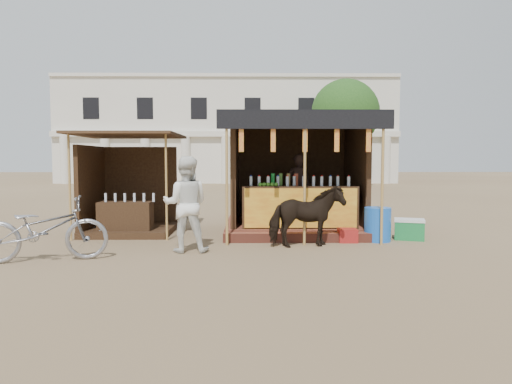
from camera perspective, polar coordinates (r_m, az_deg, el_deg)
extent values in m
plane|color=#846B4C|center=(7.97, 0.12, -8.72)|extent=(120.00, 120.00, 0.00)
cube|color=brown|center=(11.45, 4.93, -4.28)|extent=(3.40, 2.80, 0.22)
cube|color=brown|center=(9.93, 5.79, -5.62)|extent=(3.40, 0.35, 0.20)
cube|color=#3C2816|center=(10.44, 5.45, -1.85)|extent=(2.60, 0.55, 0.95)
cube|color=#CB6A17|center=(10.16, 5.61, -2.01)|extent=(2.50, 0.02, 0.88)
cube|color=#3C2816|center=(12.58, 4.42, 2.69)|extent=(3.00, 0.12, 2.50)
cube|color=#3C2816|center=(11.29, -2.64, 2.54)|extent=(0.12, 2.50, 2.50)
cube|color=#3C2816|center=(11.58, 12.38, 2.49)|extent=(0.12, 2.50, 2.50)
cube|color=black|center=(11.18, 5.11, 9.09)|extent=(3.60, 3.60, 0.06)
cube|color=black|center=(9.40, 6.19, 8.95)|extent=(3.60, 0.06, 0.36)
cylinder|color=tan|center=(9.35, -3.68, 1.66)|extent=(0.06, 0.06, 2.75)
cylinder|color=tan|center=(9.40, 6.11, 1.66)|extent=(0.06, 0.06, 2.75)
cylinder|color=tan|center=(9.72, 15.53, 1.61)|extent=(0.06, 0.06, 2.75)
cube|color=red|center=(9.34, -1.85, 6.72)|extent=(0.10, 0.02, 0.55)
cube|color=red|center=(9.35, 2.16, 6.72)|extent=(0.10, 0.02, 0.55)
cube|color=red|center=(9.40, 6.15, 6.68)|extent=(0.10, 0.02, 0.55)
cube|color=red|center=(9.50, 10.07, 6.62)|extent=(0.10, 0.02, 0.55)
cube|color=red|center=(9.64, 13.90, 6.52)|extent=(0.10, 0.02, 0.55)
imported|color=black|center=(11.46, 5.33, 0.53)|extent=(0.65, 0.46, 1.69)
cube|color=#3C2816|center=(11.48, -15.28, -4.56)|extent=(2.00, 2.00, 0.15)
cube|color=#3C2816|center=(12.30, -14.25, 0.59)|extent=(1.90, 0.10, 2.10)
cube|color=#3C2816|center=(11.66, -19.89, 0.29)|extent=(0.10, 1.90, 2.10)
cube|color=#472D19|center=(11.27, -15.63, 6.87)|extent=(2.40, 2.40, 0.06)
cylinder|color=tan|center=(10.70, -22.27, 0.59)|extent=(0.05, 0.05, 2.35)
cylinder|color=tan|center=(10.12, -11.15, 0.63)|extent=(0.05, 0.05, 2.35)
cube|color=#3C2816|center=(10.96, -15.98, -3.26)|extent=(1.20, 0.50, 0.80)
imported|color=black|center=(9.24, 6.30, -3.08)|extent=(1.59, 0.98, 1.24)
imported|color=#92939A|center=(8.74, -25.03, -4.23)|extent=(2.26, 1.25, 1.12)
imported|color=white|center=(8.81, -8.77, -1.52)|extent=(0.90, 0.71, 1.83)
cylinder|color=blue|center=(10.25, 14.95, -3.93)|extent=(0.73, 0.73, 0.73)
cube|color=maroon|center=(10.02, 11.36, -5.34)|extent=(0.40, 0.37, 0.29)
cube|color=#1B7D3A|center=(10.67, 18.60, -4.59)|extent=(0.72, 0.59, 0.40)
cube|color=white|center=(10.64, 18.63, -3.37)|extent=(0.74, 0.61, 0.06)
cube|color=silver|center=(37.89, -3.49, 7.39)|extent=(26.00, 7.00, 8.00)
cube|color=silver|center=(34.29, -3.80, 7.24)|extent=(26.00, 0.50, 0.40)
cube|color=silver|center=(34.90, -3.82, 14.38)|extent=(26.00, 0.30, 0.25)
cylinder|color=silver|center=(36.90, -22.77, 3.76)|extent=(0.70, 0.70, 3.60)
cylinder|color=silver|center=(35.88, -18.32, 3.87)|extent=(0.70, 0.70, 3.60)
cylinder|color=silver|center=(35.08, -13.64, 3.96)|extent=(0.70, 0.70, 3.60)
cylinder|color=silver|center=(34.53, -8.77, 4.03)|extent=(0.70, 0.70, 3.60)
cylinder|color=silver|center=(34.23, -3.78, 4.07)|extent=(0.70, 0.70, 3.60)
cylinder|color=silver|center=(34.20, 1.25, 4.07)|extent=(0.70, 0.70, 3.60)
cylinder|color=silver|center=(34.42, 6.26, 4.05)|extent=(0.70, 0.70, 3.60)
cylinder|color=silver|center=(34.91, 11.17, 4.00)|extent=(0.70, 0.70, 3.60)
cylinder|color=silver|center=(35.64, 15.91, 3.92)|extent=(0.70, 0.70, 3.60)
cylinder|color=#382314|center=(30.40, 11.02, 4.39)|extent=(0.50, 0.50, 4.00)
sphere|color=#336020|center=(30.55, 11.09, 9.65)|extent=(4.40, 4.40, 4.40)
sphere|color=#336020|center=(30.93, 9.38, 8.48)|extent=(2.99, 2.99, 2.99)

